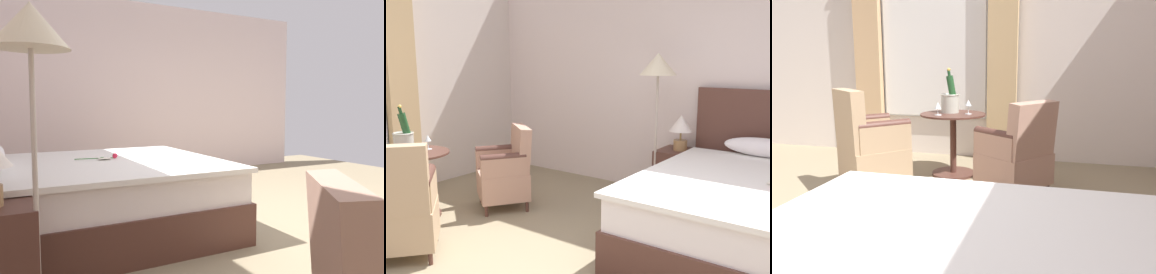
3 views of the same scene
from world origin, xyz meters
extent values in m
cube|color=silver|center=(-3.34, 0.00, 1.43)|extent=(0.12, 5.68, 2.86)
cube|color=white|center=(-3.26, 0.00, 1.51)|extent=(0.02, 1.45, 1.99)
cube|color=white|center=(-3.23, 0.00, 1.51)|extent=(0.02, 1.37, 1.95)
cube|color=tan|center=(-3.18, 0.90, 1.28)|extent=(0.10, 0.36, 2.56)
cube|color=tan|center=(-3.18, -0.90, 1.28)|extent=(0.10, 0.36, 2.56)
cylinder|color=#4F2F26|center=(-2.40, 0.50, 0.01)|extent=(0.47, 0.47, 0.03)
cylinder|color=#4F2F26|center=(-2.40, 0.50, 0.33)|extent=(0.07, 0.07, 0.66)
cylinder|color=#4F2F26|center=(-2.40, 0.50, 0.67)|extent=(0.71, 0.71, 0.02)
cylinder|color=#B3B6A8|center=(-2.47, 0.45, 0.78)|extent=(0.19, 0.19, 0.20)
torus|color=#B3B6A8|center=(-2.47, 0.45, 0.88)|extent=(0.21, 0.21, 0.02)
cylinder|color=white|center=(-2.47, 0.45, 0.86)|extent=(0.17, 0.17, 0.03)
cylinder|color=#1E4723|center=(-2.46, 0.47, 0.94)|extent=(0.10, 0.13, 0.31)
cylinder|color=#193D1E|center=(-2.48, 0.43, 1.11)|extent=(0.04, 0.04, 0.08)
sphere|color=gold|center=(-2.48, 0.43, 1.15)|extent=(0.04, 0.04, 0.04)
cylinder|color=white|center=(-2.23, 0.38, 0.69)|extent=(0.08, 0.08, 0.01)
cylinder|color=white|center=(-2.23, 0.38, 0.72)|extent=(0.01, 0.01, 0.06)
cone|color=white|center=(-2.23, 0.38, 0.79)|extent=(0.07, 0.07, 0.07)
cylinder|color=white|center=(-2.39, 0.67, 0.69)|extent=(0.07, 0.07, 0.01)
cylinder|color=white|center=(-2.39, 0.67, 0.73)|extent=(0.01, 0.01, 0.08)
cone|color=white|center=(-2.39, 0.67, 0.80)|extent=(0.07, 0.07, 0.06)
cylinder|color=#4F2F26|center=(-2.21, 1.19, 0.06)|extent=(0.04, 0.04, 0.12)
cylinder|color=#4F2F26|center=(-1.82, 0.92, 0.06)|extent=(0.04, 0.04, 0.12)
cylinder|color=#4F2F26|center=(-1.96, 1.54, 0.06)|extent=(0.04, 0.04, 0.12)
cylinder|color=#4F2F26|center=(-1.58, 1.27, 0.06)|extent=(0.04, 0.04, 0.12)
cube|color=tan|center=(-1.89, 1.23, 0.26)|extent=(0.74, 0.73, 0.29)
cube|color=tan|center=(-1.78, 1.40, 0.65)|extent=(0.52, 0.43, 0.49)
cube|color=tan|center=(-2.09, 1.34, 0.51)|extent=(0.34, 0.44, 0.20)
cylinder|color=#4F2F26|center=(-2.09, 1.34, 0.61)|extent=(0.34, 0.44, 0.09)
cube|color=tan|center=(-1.72, 1.08, 0.51)|extent=(0.34, 0.44, 0.20)
cylinder|color=#4F2F26|center=(-1.72, 1.08, 0.61)|extent=(0.34, 0.44, 0.09)
cylinder|color=#4F2F26|center=(-1.73, 0.24, 0.05)|extent=(0.04, 0.04, 0.11)
cylinder|color=#4F2F26|center=(-2.06, -0.14, 0.05)|extent=(0.04, 0.04, 0.11)
cylinder|color=#4F2F26|center=(-1.39, -0.06, 0.05)|extent=(0.04, 0.04, 0.11)
cylinder|color=#4F2F26|center=(-1.72, -0.44, 0.05)|extent=(0.04, 0.04, 0.11)
cube|color=tan|center=(-1.73, -0.10, 0.27)|extent=(0.78, 0.79, 0.32)
cube|color=tan|center=(-1.56, -0.24, 0.70)|extent=(0.46, 0.50, 0.56)
cube|color=tan|center=(-1.58, 0.10, 0.55)|extent=(0.43, 0.39, 0.24)
cylinder|color=#4F2F26|center=(-1.58, 0.10, 0.67)|extent=(0.43, 0.39, 0.09)
cube|color=tan|center=(-1.90, -0.27, 0.55)|extent=(0.43, 0.39, 0.24)
cylinder|color=#4F2F26|center=(-1.90, -0.27, 0.67)|extent=(0.43, 0.39, 0.09)
camera|label=1|loc=(-2.65, 2.44, 1.15)|focal=35.00mm
camera|label=2|loc=(1.43, -1.92, 1.64)|focal=40.00mm
camera|label=3|loc=(1.44, 1.63, 1.21)|focal=35.00mm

